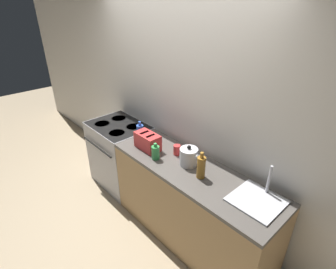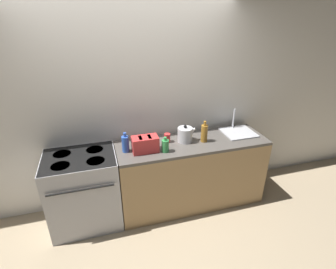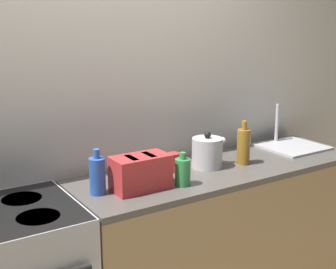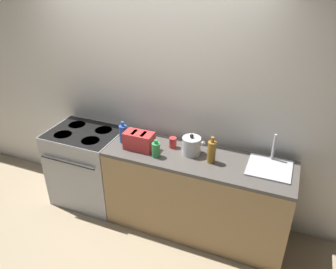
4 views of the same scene
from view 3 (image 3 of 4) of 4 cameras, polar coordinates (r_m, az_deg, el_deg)
name	(u,v)px [view 3 (image 3 of 4)]	position (r m, az deg, el deg)	size (l,w,h in m)	color
wall_back	(93,105)	(2.71, -9.18, 3.61)	(8.00, 0.05, 2.60)	silver
counter_block	(220,236)	(3.00, 6.40, -12.20)	(1.86, 0.59, 0.92)	tan
kettle	(207,152)	(2.78, 4.83, -2.18)	(0.23, 0.18, 0.22)	silver
toaster	(141,173)	(2.42, -3.37, -4.65)	(0.30, 0.16, 0.18)	red
sink_tray	(291,145)	(3.32, 14.76, -1.24)	(0.40, 0.39, 0.28)	#B7B7BC
bottle_green	(183,172)	(2.48, 1.80, -4.54)	(0.08, 0.08, 0.18)	#338C47
bottle_blue	(97,175)	(2.38, -8.61, -4.95)	(0.08, 0.08, 0.23)	#2D56B7
bottle_amber	(243,146)	(2.86, 9.19, -1.40)	(0.08, 0.08, 0.27)	#9E6B23
cup_red	(173,162)	(2.71, 0.64, -3.39)	(0.08, 0.08, 0.11)	red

